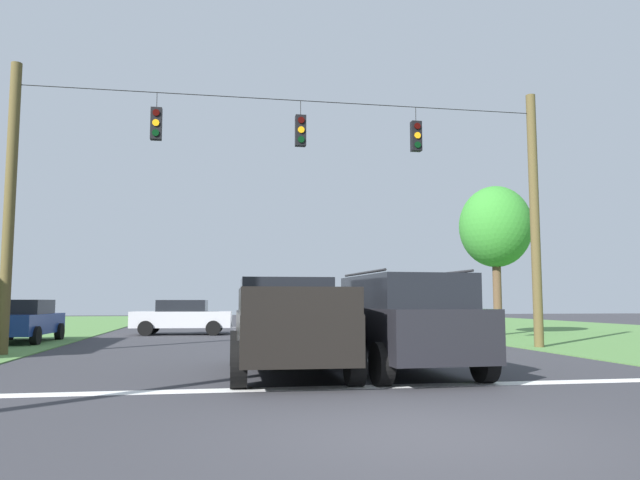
{
  "coord_description": "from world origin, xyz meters",
  "views": [
    {
      "loc": [
        -2.3,
        -6.68,
        1.47
      ],
      "look_at": [
        0.9,
        11.69,
        3.34
      ],
      "focal_mm": 34.24,
      "sensor_mm": 36.0,
      "label": 1
    }
  ],
  "objects": [
    {
      "name": "tree_roadside_right",
      "position": [
        9.77,
        18.0,
        4.67
      ],
      "size": [
        3.12,
        3.12,
        6.48
      ],
      "color": "brown",
      "rests_on": "ground"
    },
    {
      "name": "pickup_truck",
      "position": [
        -0.82,
        5.74,
        0.97
      ],
      "size": [
        2.39,
        5.45,
        1.95
      ],
      "color": "black",
      "rests_on": "ground"
    },
    {
      "name": "stop_bar_stripe",
      "position": [
        0.0,
        3.68,
        0.0
      ],
      "size": [
        13.63,
        0.45,
        0.01
      ],
      "primitive_type": "cube",
      "color": "white",
      "rests_on": "ground"
    },
    {
      "name": "lane_dash_1",
      "position": [
        0.0,
        15.68,
        0.0
      ],
      "size": [
        2.5,
        0.15,
        0.01
      ],
      "primitive_type": "cube",
      "rotation": [
        0.0,
        0.0,
        1.57
      ],
      "color": "white",
      "rests_on": "ground"
    },
    {
      "name": "lane_dash_2",
      "position": [
        0.0,
        24.9,
        0.0
      ],
      "size": [
        2.5,
        0.15,
        0.01
      ],
      "primitive_type": "cube",
      "rotation": [
        0.0,
        0.0,
        1.57
      ],
      "color": "white",
      "rests_on": "ground"
    },
    {
      "name": "ground_plane",
      "position": [
        0.0,
        0.0,
        0.0
      ],
      "size": [
        120.0,
        120.0,
        0.0
      ],
      "primitive_type": "plane",
      "color": "#333338"
    },
    {
      "name": "distant_car_oncoming",
      "position": [
        -3.65,
        21.08,
        0.79
      ],
      "size": [
        4.41,
        2.24,
        1.52
      ],
      "color": "silver",
      "rests_on": "ground"
    },
    {
      "name": "distant_car_far_parked",
      "position": [
        -8.96,
        16.49,
        0.79
      ],
      "size": [
        2.12,
        4.35,
        1.52
      ],
      "color": "navy",
      "rests_on": "ground"
    },
    {
      "name": "suv_black",
      "position": [
        1.5,
        5.35,
        1.06
      ],
      "size": [
        2.4,
        4.89,
        2.05
      ],
      "color": "black",
      "rests_on": "ground"
    },
    {
      "name": "overhead_signal_span",
      "position": [
        -0.04,
        11.27,
        4.47
      ],
      "size": [
        16.07,
        0.31,
        8.21
      ],
      "color": "brown",
      "rests_on": "ground"
    },
    {
      "name": "lane_dash_0",
      "position": [
        0.0,
        9.68,
        0.0
      ],
      "size": [
        2.5,
        0.15,
        0.01
      ],
      "primitive_type": "cube",
      "rotation": [
        0.0,
        0.0,
        1.57
      ],
      "color": "white",
      "rests_on": "ground"
    },
    {
      "name": "lane_dash_3",
      "position": [
        0.0,
        28.17,
        0.0
      ],
      "size": [
        2.5,
        0.15,
        0.01
      ],
      "primitive_type": "cube",
      "rotation": [
        0.0,
        0.0,
        1.57
      ],
      "color": "white",
      "rests_on": "ground"
    },
    {
      "name": "distant_car_crossing_white",
      "position": [
        1.39,
        27.75,
        0.79
      ],
      "size": [
        4.35,
        2.12,
        1.52
      ],
      "color": "silver",
      "rests_on": "ground"
    }
  ]
}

